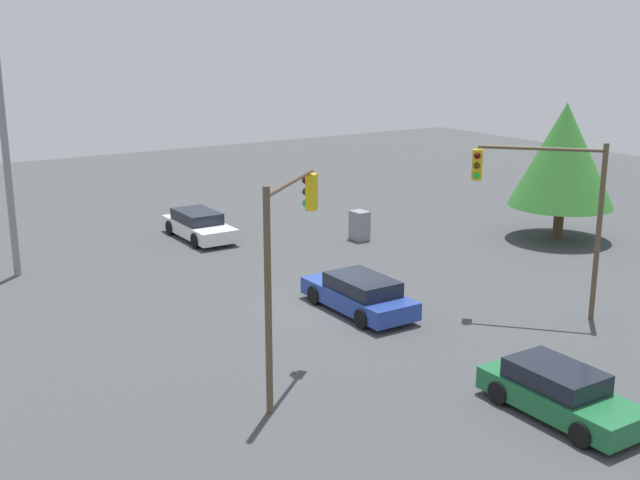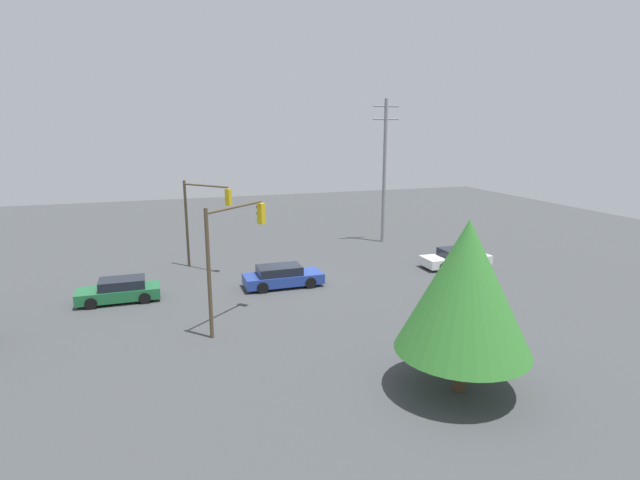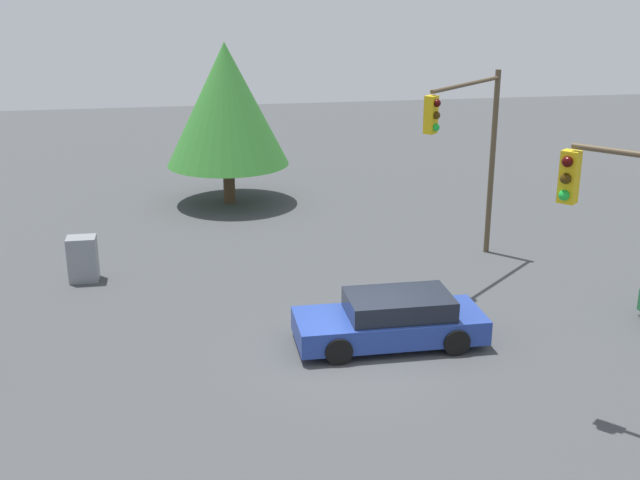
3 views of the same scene
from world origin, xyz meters
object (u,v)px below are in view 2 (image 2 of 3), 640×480
Objects in this scene: sedan_blue at (282,276)px; sedan_white at (456,258)px; electrical_cabinet at (452,291)px; sedan_green at (120,291)px; traffic_signal_cross at (232,242)px; traffic_signal_main at (203,210)px.

sedan_blue is 0.99× the size of sedan_white.
electrical_cabinet is at bearing 144.85° from sedan_white.
sedan_green is 18.32m from electrical_cabinet.
sedan_blue is at bearing -91.84° from sedan_green.
sedan_green is 0.92× the size of sedan_blue.
electrical_cabinet is at bearing -46.10° from traffic_signal_cross.
sedan_white is 17.50m from traffic_signal_main.
electrical_cabinet is (8.09, -5.82, 0.06)m from sedan_blue.
traffic_signal_main is 16.73m from electrical_cabinet.
electrical_cabinet is (17.27, -6.12, 0.07)m from sedan_green.
traffic_signal_cross is at bearing 176.48° from electrical_cabinet.
sedan_white is at bearing -23.75° from traffic_signal_cross.
sedan_blue is at bearing 144.27° from electrical_cabinet.
sedan_green is at bearing -91.84° from sedan_blue.
sedan_blue reaches higher than sedan_green.
electrical_cabinet reaches higher than sedan_green.
sedan_white is at bearing 91.86° from sedan_blue.
traffic_signal_main is at bearing 137.46° from electrical_cabinet.
traffic_signal_main is (-16.45, 4.84, 3.47)m from sedan_white.
sedan_green is at bearing 90.30° from sedan_white.
traffic_signal_main reaches higher than electrical_cabinet.
sedan_blue is 7.21m from traffic_signal_cross.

